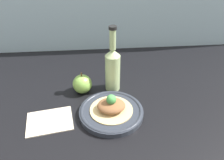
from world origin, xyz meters
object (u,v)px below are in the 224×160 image
plate (111,112)px  apple (82,84)px  cider_bottle (113,67)px  plated_food (111,106)px

plate → apple: apple is taller
cider_bottle → plate: bearing=-96.8°
plate → apple: size_ratio=2.49×
plate → cider_bottle: cider_bottle is taller
plate → plated_food: bearing=-104.0°
plated_food → cider_bottle: cider_bottle is taller
plated_food → apple: apple is taller
plated_food → cider_bottle: (1.91, 16.14, 6.25)cm
plate → plated_food: plated_food is taller
plate → apple: bearing=125.9°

